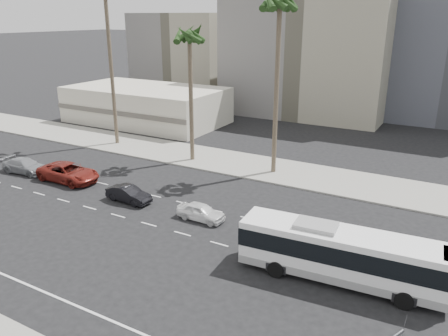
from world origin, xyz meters
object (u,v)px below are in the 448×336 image
Objects in this scene: palm_near at (280,7)px; palm_mid at (189,39)px; car_b at (129,194)px; car_c at (68,172)px; car_d at (25,166)px; city_bus at (340,253)px; car_a at (201,212)px.

palm_mid is (-9.03, -0.64, -2.83)m from palm_near.
palm_near is (7.65, 12.33, 14.63)m from car_b.
car_c is 5.52m from car_d.
car_a is (-11.20, 2.84, -1.10)m from city_bus.
city_bus is at bearing -103.60° from car_a.
palm_near is 9.48m from palm_mid.
palm_mid is at bearing 9.09° from car_b.
palm_mid is (-19.59, 14.48, 10.72)m from city_bus.
car_b is 0.29× the size of palm_mid.
car_b is at bearing 167.06° from city_bus.
palm_mid is (6.66, 10.75, 11.62)m from car_c.
car_b is at bearing 90.91° from car_a.
car_d is 28.32m from palm_near.
car_d is at bearing 89.36° from car_a.
car_b is at bearing -97.23° from car_c.
palm_near reaches higher than city_bus.
car_c reaches higher than car_d.
palm_mid reaches higher than car_c.
palm_near is at bearing 120.72° from city_bus.
car_d is (-31.75, 3.28, -1.04)m from city_bus.
palm_mid is at bearing 139.31° from city_bus.
car_a is at bearing -93.99° from car_c.
car_d is at bearing 169.89° from city_bus.
car_b is 0.83× the size of car_d.
palm_near reaches higher than car_b.
city_bus is 18.46m from car_b.
car_d is at bearing 94.17° from car_c.
car_c is at bearing 87.18° from car_a.
car_a is 0.22× the size of palm_near.
palm_near reaches higher than car_d.
car_a is at bearing 161.58° from city_bus.
car_a is at bearing -92.95° from palm_near.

